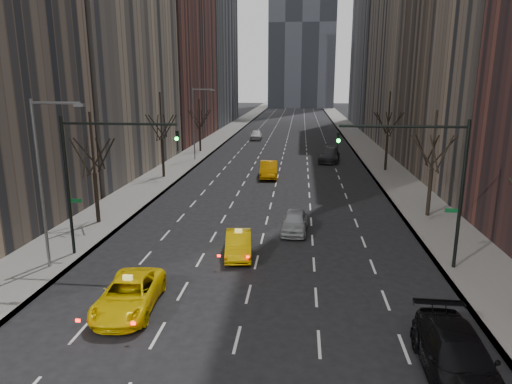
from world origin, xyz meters
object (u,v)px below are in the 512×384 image
(taxi_sedan, at_px, (239,244))
(silver_sedan_ahead, at_px, (295,222))
(parked_suv_black, at_px, (457,358))
(taxi_suv, at_px, (129,295))

(taxi_sedan, relative_size, silver_sedan_ahead, 1.01)
(silver_sedan_ahead, distance_m, parked_suv_black, 16.33)
(parked_suv_black, bearing_deg, taxi_suv, 165.65)
(taxi_suv, height_order, silver_sedan_ahead, silver_sedan_ahead)
(taxi_suv, xyz_separation_m, silver_sedan_ahead, (7.22, 11.57, 0.00))
(taxi_suv, bearing_deg, taxi_sedan, 56.41)
(taxi_sedan, bearing_deg, taxi_suv, -126.64)
(silver_sedan_ahead, bearing_deg, parked_suv_black, -66.12)
(taxi_sedan, xyz_separation_m, silver_sedan_ahead, (3.21, 4.58, 0.02))
(silver_sedan_ahead, bearing_deg, taxi_suv, -118.85)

